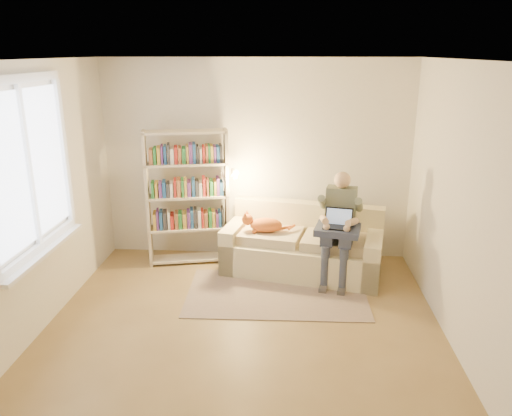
# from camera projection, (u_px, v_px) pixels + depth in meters

# --- Properties ---
(floor) EXTENTS (4.50, 4.50, 0.00)m
(floor) POSITION_uv_depth(u_px,v_px,m) (240.00, 343.00, 4.77)
(floor) COLOR olive
(floor) RESTS_ON ground
(ceiling) EXTENTS (4.00, 4.50, 0.02)m
(ceiling) POSITION_uv_depth(u_px,v_px,m) (237.00, 60.00, 3.98)
(ceiling) COLOR white
(ceiling) RESTS_ON wall_back
(wall_left) EXTENTS (0.02, 4.50, 2.60)m
(wall_left) POSITION_uv_depth(u_px,v_px,m) (19.00, 210.00, 4.50)
(wall_left) COLOR silver
(wall_left) RESTS_ON floor
(wall_right) EXTENTS (0.02, 4.50, 2.60)m
(wall_right) POSITION_uv_depth(u_px,v_px,m) (472.00, 220.00, 4.25)
(wall_right) COLOR silver
(wall_right) RESTS_ON floor
(wall_back) EXTENTS (4.00, 0.02, 2.60)m
(wall_back) POSITION_uv_depth(u_px,v_px,m) (256.00, 161.00, 6.52)
(wall_back) COLOR silver
(wall_back) RESTS_ON floor
(wall_front) EXTENTS (4.00, 0.02, 2.60)m
(wall_front) POSITION_uv_depth(u_px,v_px,m) (188.00, 372.00, 2.23)
(wall_front) COLOR silver
(wall_front) RESTS_ON floor
(window) EXTENTS (0.12, 1.52, 1.69)m
(window) POSITION_uv_depth(u_px,v_px,m) (34.00, 196.00, 4.67)
(window) COLOR white
(window) RESTS_ON wall_left
(sofa) EXTENTS (2.06, 1.25, 0.82)m
(sofa) POSITION_uv_depth(u_px,v_px,m) (303.00, 248.00, 6.27)
(sofa) COLOR beige
(sofa) RESTS_ON floor
(person) EXTENTS (0.46, 0.62, 1.32)m
(person) POSITION_uv_depth(u_px,v_px,m) (339.00, 221.00, 5.88)
(person) COLOR slate
(person) RESTS_ON sofa
(cat) EXTENTS (0.62, 0.29, 0.22)m
(cat) POSITION_uv_depth(u_px,v_px,m) (265.00, 224.00, 6.18)
(cat) COLOR orange
(cat) RESTS_ON sofa
(blanket) EXTENTS (0.58, 0.51, 0.08)m
(blanket) POSITION_uv_depth(u_px,v_px,m) (333.00, 229.00, 5.81)
(blanket) COLOR #2C334D
(blanket) RESTS_ON person
(laptop) EXTENTS (0.36, 0.31, 0.28)m
(laptop) POSITION_uv_depth(u_px,v_px,m) (334.00, 222.00, 5.79)
(laptop) COLOR black
(laptop) RESTS_ON blanket
(bookshelf) EXTENTS (1.20, 0.48, 1.75)m
(bookshelf) POSITION_uv_depth(u_px,v_px,m) (188.00, 191.00, 6.34)
(bookshelf) COLOR beige
(bookshelf) RESTS_ON floor
(rug) EXTENTS (2.06, 1.25, 0.01)m
(rug) POSITION_uv_depth(u_px,v_px,m) (277.00, 294.00, 5.73)
(rug) COLOR gray
(rug) RESTS_ON floor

